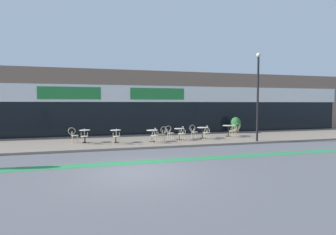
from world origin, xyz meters
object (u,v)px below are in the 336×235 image
object	(u,v)px
cafe_chair_2_near	(155,134)
cafe_chair_4_side	(194,131)
bistro_table_0	(85,134)
cafe_chair_2_side	(162,133)
bistro_table_5	(228,128)
cafe_chair_3_near	(182,132)
bistro_table_3	(179,132)
cafe_chair_1_near	(116,135)
lamp_post	(258,91)
bistro_table_1	(116,134)
cafe_chair_3_side	(170,132)
cafe_chair_5_near	(233,130)
planter_pot	(236,124)
cafe_chair_0_side	(73,134)
cafe_chair_4_near	(206,131)
bistro_table_2	(152,133)
bistro_table_4	(203,130)
cafe_chair_0_near	(84,135)
cafe_chair_5_side	(236,129)

from	to	relation	value
cafe_chair_2_near	cafe_chair_4_side	distance (m)	3.14
bistro_table_0	cafe_chair_2_side	bearing A→B (deg)	-9.10
bistro_table_5	cafe_chair_3_near	world-z (taller)	cafe_chair_3_near
bistro_table_3	cafe_chair_2_side	world-z (taller)	cafe_chair_2_side
cafe_chair_1_near	cafe_chair_3_near	distance (m)	3.99
lamp_post	cafe_chair_4_side	bearing A→B (deg)	148.27
bistro_table_1	cafe_chair_3_side	size ratio (longest dim) A/B	0.83
cafe_chair_5_near	planter_pot	world-z (taller)	planter_pot
cafe_chair_0_side	cafe_chair_1_near	bearing A→B (deg)	-22.17
cafe_chair_4_near	bistro_table_2	bearing A→B (deg)	91.62
bistro_table_2	lamp_post	xyz separation A→B (m)	(6.21, -1.42, 2.56)
bistro_table_4	planter_pot	xyz separation A→B (m)	(3.71, 2.24, 0.15)
cafe_chair_2_near	cafe_chair_0_side	bearing A→B (deg)	66.91
bistro_table_1	cafe_chair_1_near	size ratio (longest dim) A/B	0.83
cafe_chair_0_near	lamp_post	distance (m)	10.50
bistro_table_1	cafe_chair_4_side	xyz separation A→B (m)	(5.01, 0.42, -0.01)
cafe_chair_2_side	cafe_chair_0_near	bearing A→B (deg)	-9.55
bistro_table_4	cafe_chair_5_side	world-z (taller)	cafe_chair_5_side
cafe_chair_2_near	cafe_chair_3_side	distance (m)	1.65
bistro_table_4	cafe_chair_4_near	size ratio (longest dim) A/B	0.80
bistro_table_1	bistro_table_3	size ratio (longest dim) A/B	1.05
bistro_table_1	cafe_chair_3_side	bearing A→B (deg)	4.76
bistro_table_1	planter_pot	world-z (taller)	planter_pot
bistro_table_0	cafe_chair_2_side	world-z (taller)	cafe_chair_2_side
cafe_chair_5_near	bistro_table_0	bearing A→B (deg)	91.55
bistro_table_0	cafe_chair_4_near	size ratio (longest dim) A/B	0.83
cafe_chair_1_near	cafe_chair_5_side	xyz separation A→B (m)	(8.40, 1.53, 0.00)
cafe_chair_5_near	cafe_chair_5_side	bearing A→B (deg)	-42.38
bistro_table_1	cafe_chair_5_side	world-z (taller)	cafe_chair_5_side
bistro_table_2	bistro_table_5	bearing A→B (deg)	11.29
bistro_table_3	bistro_table_4	bearing A→B (deg)	4.72
bistro_table_4	cafe_chair_4_near	world-z (taller)	cafe_chair_4_near
bistro_table_0	planter_pot	size ratio (longest dim) A/B	0.61
cafe_chair_4_near	bistro_table_3	bearing A→B (deg)	74.92
bistro_table_4	cafe_chair_2_near	size ratio (longest dim) A/B	0.80
cafe_chair_0_near	cafe_chair_4_side	world-z (taller)	same
bistro_table_5	cafe_chair_1_near	xyz separation A→B (m)	(-7.78, -1.53, -0.04)
cafe_chair_3_near	cafe_chair_3_side	size ratio (longest dim) A/B	1.00
cafe_chair_3_side	cafe_chair_5_near	distance (m)	4.42
bistro_table_0	cafe_chair_3_side	size ratio (longest dim) A/B	0.83
bistro_table_3	cafe_chair_4_side	size ratio (longest dim) A/B	0.79
cafe_chair_4_near	lamp_post	world-z (taller)	lamp_post
cafe_chair_4_near	cafe_chair_4_side	bearing A→B (deg)	46.56
cafe_chair_4_side	bistro_table_2	bearing A→B (deg)	-174.20
cafe_chair_2_near	lamp_post	bearing A→B (deg)	-103.55
cafe_chair_0_near	cafe_chair_5_side	size ratio (longest dim) A/B	1.00
bistro_table_0	cafe_chair_5_near	world-z (taller)	cafe_chair_5_near
bistro_table_2	cafe_chair_1_near	bearing A→B (deg)	-169.31
cafe_chair_0_near	bistro_table_1	bearing A→B (deg)	-88.80
lamp_post	cafe_chair_5_near	bearing A→B (deg)	106.48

